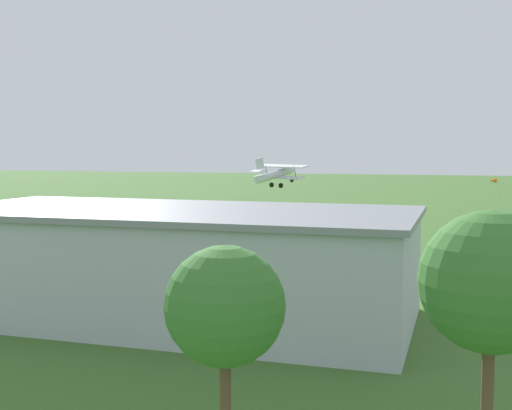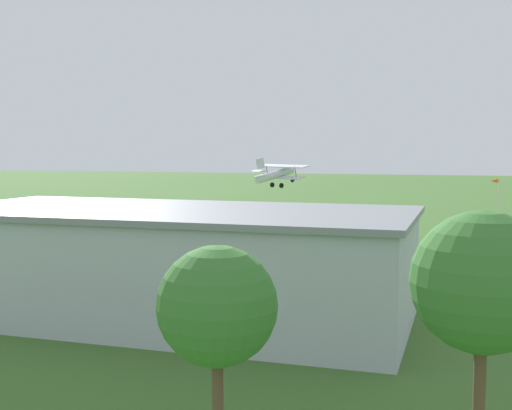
{
  "view_description": "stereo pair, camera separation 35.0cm",
  "coord_description": "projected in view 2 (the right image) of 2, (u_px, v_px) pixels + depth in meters",
  "views": [
    {
      "loc": [
        -14.01,
        77.2,
        10.23
      ],
      "look_at": [
        5.96,
        12.06,
        4.53
      ],
      "focal_mm": 46.41,
      "sensor_mm": 36.0,
      "label": 1
    },
    {
      "loc": [
        -14.35,
        77.1,
        10.23
      ],
      "look_at": [
        5.96,
        12.06,
        4.53
      ],
      "focal_mm": 46.41,
      "sensor_mm": 36.0,
      "label": 2
    }
  ],
  "objects": [
    {
      "name": "tree_near_perimeter_road",
      "position": [
        217.0,
        307.0,
        20.8
      ],
      "size": [
        3.85,
        3.85,
        7.25
      ],
      "color": "brown",
      "rests_on": "ground_plane"
    },
    {
      "name": "biplane",
      "position": [
        277.0,
        174.0,
        83.88
      ],
      "size": [
        8.5,
        7.41,
        3.88
      ],
      "color": "silver"
    },
    {
      "name": "hangar",
      "position": [
        172.0,
        263.0,
        40.31
      ],
      "size": [
        29.1,
        13.83,
        6.67
      ],
      "color": "#B7BCC6",
      "rests_on": "ground_plane"
    },
    {
      "name": "person_beside_truck",
      "position": [
        377.0,
        271.0,
        51.58
      ],
      "size": [
        0.46,
        0.46,
        1.55
      ],
      "color": "#B23333",
      "rests_on": "ground_plane"
    },
    {
      "name": "person_by_parked_cars",
      "position": [
        346.0,
        265.0,
        54.16
      ],
      "size": [
        0.44,
        0.44,
        1.69
      ],
      "color": "#72338C",
      "rests_on": "ground_plane"
    },
    {
      "name": "car_green",
      "position": [
        5.0,
        253.0,
        60.18
      ],
      "size": [
        2.5,
        4.5,
        1.65
      ],
      "color": "#1E6B38",
      "rests_on": "ground_plane"
    },
    {
      "name": "windsock",
      "position": [
        494.0,
        184.0,
        88.13
      ],
      "size": [
        1.41,
        1.38,
        6.42
      ],
      "color": "silver",
      "rests_on": "ground_plane"
    },
    {
      "name": "ground_plane",
      "position": [
        334.0,
        236.0,
        78.46
      ],
      "size": [
        400.0,
        400.0,
        0.0
      ],
      "primitive_type": "plane",
      "color": "#3D6628"
    },
    {
      "name": "person_walking_on_apron",
      "position": [
        243.0,
        260.0,
        56.61
      ],
      "size": [
        0.54,
        0.54,
        1.7
      ],
      "color": "#B23333",
      "rests_on": "ground_plane"
    },
    {
      "name": "car_red",
      "position": [
        66.0,
        257.0,
        58.09
      ],
      "size": [
        2.12,
        4.23,
        1.64
      ],
      "color": "red",
      "rests_on": "ground_plane"
    },
    {
      "name": "tree_behind_hangar_left",
      "position": [
        482.0,
        283.0,
        19.27
      ],
      "size": [
        4.21,
        4.21,
        8.49
      ],
      "color": "brown",
      "rests_on": "ground_plane"
    }
  ]
}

